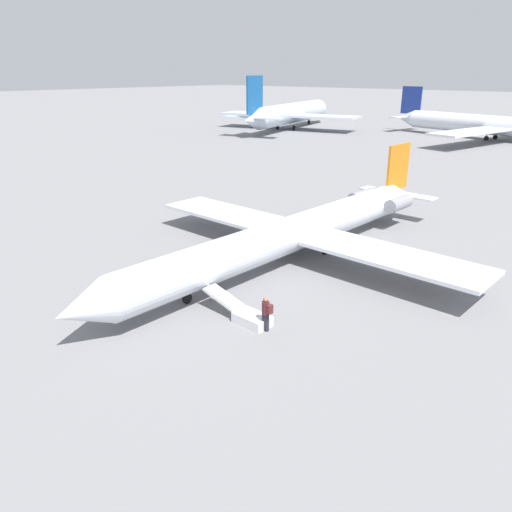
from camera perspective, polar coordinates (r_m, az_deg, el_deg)
ground_plane at (r=32.31m, az=3.71°, el=-0.58°), size 600.00×600.00×0.00m
airplane_main at (r=32.38m, az=4.79°, el=2.82°), size 31.62×24.28×6.06m
airplane_far_left at (r=98.08m, az=27.13°, el=13.01°), size 37.84×48.28×8.64m
airplane_far_right at (r=108.35m, az=3.92°, el=15.97°), size 39.68×29.99×10.75m
boarding_stairs at (r=24.56m, az=-1.13°, el=-6.72°), size 1.16×4.04×1.57m
passenger at (r=23.41m, az=1.17°, el=-6.38°), size 0.36×0.54×1.74m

